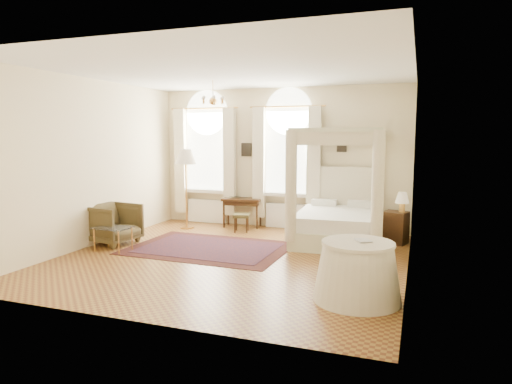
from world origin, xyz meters
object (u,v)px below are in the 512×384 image
writing_desk (242,202)px  stool (241,217)px  nightstand (395,227)px  canopy_bed (338,217)px  side_table (357,272)px  coffee_table (113,229)px  armchair (113,224)px  floor_lamp (186,161)px

writing_desk → stool: bearing=-70.2°
nightstand → stool: 3.36m
canopy_bed → side_table: (0.81, -3.24, -0.14)m
nightstand → coffee_table: (-5.03, -2.46, 0.09)m
stool → armchair: size_ratio=0.49×
writing_desk → side_table: 5.24m
writing_desk → canopy_bed: bearing=-19.3°
nightstand → writing_desk: bearing=171.6°
nightstand → armchair: (-5.40, -1.96, 0.08)m
nightstand → coffee_table: nightstand is taller
stool → side_table: 4.68m
armchair → floor_lamp: size_ratio=0.48×
coffee_table → side_table: side_table is taller
canopy_bed → stool: (-2.25, 0.31, -0.19)m
canopy_bed → stool: canopy_bed is taller
canopy_bed → nightstand: canopy_bed is taller
side_table → nightstand: bearing=85.1°
writing_desk → side_table: (3.26, -4.09, -0.20)m
writing_desk → floor_lamp: size_ratio=0.52×
nightstand → writing_desk: (-3.56, 0.53, 0.27)m
writing_desk → armchair: armchair is taller
coffee_table → side_table: bearing=-13.2°
stool → side_table: bearing=-49.2°
nightstand → side_table: (-0.30, -3.57, 0.06)m
armchair → floor_lamp: 2.32m
armchair → floor_lamp: floor_lamp is taller
armchair → stool: bearing=-37.9°
nightstand → floor_lamp: floor_lamp is taller
coffee_table → floor_lamp: 2.68m
coffee_table → side_table: size_ratio=0.60×
stool → coffee_table: size_ratio=0.63×
canopy_bed → coffee_table: canopy_bed is taller
coffee_table → floor_lamp: (0.29, 2.38, 1.19)m
nightstand → writing_desk: size_ratio=0.67×
stool → floor_lamp: floor_lamp is taller
nightstand → stool: nightstand is taller
floor_lamp → armchair: bearing=-109.3°
armchair → floor_lamp: bearing=-10.7°
writing_desk → stool: (0.20, -0.55, -0.25)m
floor_lamp → coffee_table: bearing=-97.0°
writing_desk → side_table: side_table is taller
armchair → coffee_table: bearing=-135.2°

